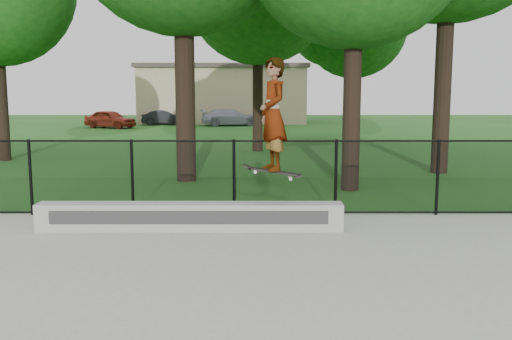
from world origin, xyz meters
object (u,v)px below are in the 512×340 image
object	(u,v)px
grind_ledge	(190,216)
car_a	(110,119)
car_c	(230,117)
skater_airborne	(273,116)
car_b	(164,118)

from	to	relation	value
grind_ledge	car_a	bearing A→B (deg)	107.00
car_a	car_c	world-z (taller)	car_a
skater_airborne	grind_ledge	bearing A→B (deg)	173.29
car_b	car_c	world-z (taller)	car_c
grind_ledge	car_a	xyz separation A→B (m)	(-8.26, 27.01, 0.28)
car_a	car_c	bearing A→B (deg)	-50.25
grind_ledge	skater_airborne	world-z (taller)	skater_airborne
car_c	skater_airborne	xyz separation A→B (m)	(2.06, -29.44, 1.50)
grind_ledge	skater_airborne	bearing A→B (deg)	-6.71
car_b	skater_airborne	xyz separation A→B (m)	(6.73, -30.32, 1.57)
grind_ledge	skater_airborne	xyz separation A→B (m)	(1.46, -0.17, 1.78)
car_b	car_a	bearing A→B (deg)	129.73
car_a	car_b	size ratio (longest dim) A/B	1.21
grind_ledge	car_c	world-z (taller)	car_c
car_b	car_c	size ratio (longest dim) A/B	0.77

